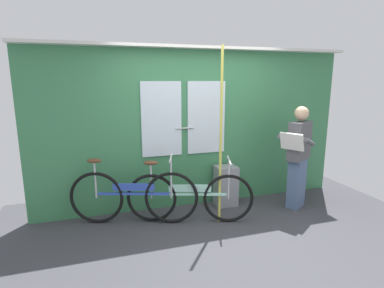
# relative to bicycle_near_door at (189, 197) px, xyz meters

# --- Properties ---
(ground_plane) EXTENTS (5.90, 4.27, 0.04)m
(ground_plane) POSITION_rel_bicycle_near_door_xyz_m (0.30, -0.71, -0.39)
(ground_plane) COLOR #38383D
(train_door_wall) EXTENTS (4.90, 0.28, 2.43)m
(train_door_wall) POSITION_rel_bicycle_near_door_xyz_m (0.30, 0.62, 0.90)
(train_door_wall) COLOR #387A4C
(train_door_wall) RESTS_ON ground_plane
(bicycle_near_door) EXTENTS (1.68, 0.68, 0.91)m
(bicycle_near_door) POSITION_rel_bicycle_near_door_xyz_m (0.00, 0.00, 0.00)
(bicycle_near_door) COLOR black
(bicycle_near_door) RESTS_ON ground_plane
(bicycle_leaning_behind) EXTENTS (1.70, 0.66, 0.95)m
(bicycle_leaning_behind) POSITION_rel_bicycle_near_door_xyz_m (-0.74, 0.19, 0.02)
(bicycle_leaning_behind) COLOR black
(bicycle_leaning_behind) RESTS_ON ground_plane
(passenger_reading_newspaper) EXTENTS (0.61, 0.55, 1.58)m
(passenger_reading_newspaper) POSITION_rel_bicycle_near_door_xyz_m (1.73, -0.01, 0.46)
(passenger_reading_newspaper) COLOR slate
(passenger_reading_newspaper) RESTS_ON ground_plane
(trash_bin_by_wall) EXTENTS (0.33, 0.28, 0.63)m
(trash_bin_by_wall) POSITION_rel_bicycle_near_door_xyz_m (0.73, 0.40, -0.06)
(trash_bin_by_wall) COLOR gray
(trash_bin_by_wall) RESTS_ON ground_plane
(handrail_pole) EXTENTS (0.04, 0.04, 2.39)m
(handrail_pole) POSITION_rel_bicycle_near_door_xyz_m (0.41, -0.11, 0.82)
(handrail_pole) COLOR #C6C14C
(handrail_pole) RESTS_ON ground_plane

